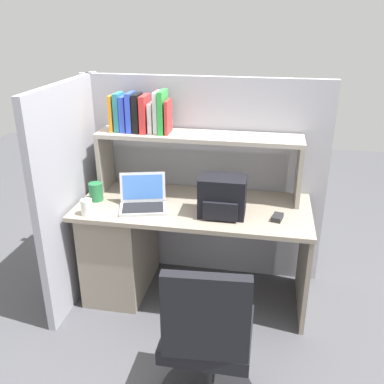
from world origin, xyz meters
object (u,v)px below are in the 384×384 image
(office_chair, at_px, (207,349))
(paper_cup, at_px, (87,207))
(laptop, at_px, (143,200))
(backpack, at_px, (222,197))
(computer_mouse, at_px, (277,217))
(snack_canister, at_px, (96,192))

(office_chair, bearing_deg, paper_cup, -42.03)
(laptop, distance_m, office_chair, 1.13)
(laptop, xyz_separation_m, backpack, (0.54, -0.02, 0.08))
(computer_mouse, bearing_deg, office_chair, -97.30)
(laptop, bearing_deg, office_chair, -56.81)
(paper_cup, relative_size, snack_canister, 0.82)
(snack_canister, distance_m, office_chair, 1.39)
(computer_mouse, bearing_deg, paper_cup, -160.03)
(computer_mouse, xyz_separation_m, paper_cup, (-1.23, -0.15, 0.04))
(backpack, relative_size, paper_cup, 2.86)
(laptop, bearing_deg, backpack, -2.34)
(computer_mouse, bearing_deg, snack_canister, -170.71)
(backpack, relative_size, office_chair, 0.32)
(laptop, bearing_deg, snack_canister, 171.51)
(computer_mouse, relative_size, office_chair, 0.11)
(laptop, xyz_separation_m, computer_mouse, (0.90, -0.03, -0.03))
(backpack, bearing_deg, laptop, 177.66)
(snack_canister, bearing_deg, backpack, -4.80)
(laptop, xyz_separation_m, office_chair, (0.58, -0.89, -0.39))
(paper_cup, xyz_separation_m, office_chair, (0.91, -0.71, -0.39))
(snack_canister, xyz_separation_m, office_chair, (0.94, -0.94, -0.40))
(paper_cup, bearing_deg, laptop, 28.55)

